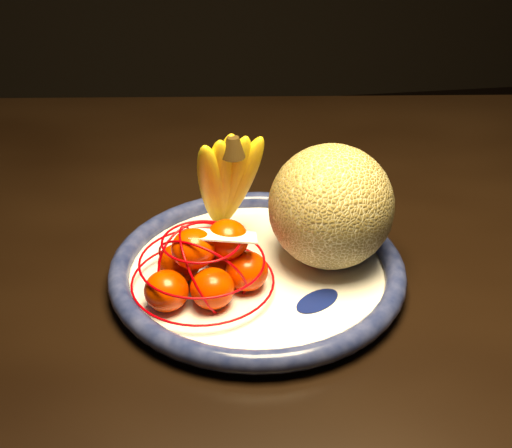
{
  "coord_description": "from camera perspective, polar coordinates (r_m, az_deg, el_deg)",
  "views": [
    {
      "loc": [
        -0.02,
        -0.91,
        1.25
      ],
      "look_at": [
        0.08,
        -0.24,
        0.84
      ],
      "focal_mm": 50.0,
      "sensor_mm": 36.0,
      "label": 1
    }
  ],
  "objects": [
    {
      "name": "banana_bunch",
      "position": [
        0.84,
        -2.43,
        3.64
      ],
      "size": [
        0.1,
        0.1,
        0.16
      ],
      "rotation": [
        0.0,
        0.0,
        0.22
      ],
      "color": "yellow",
      "rests_on": "fruit_bowl"
    },
    {
      "name": "fruit_bowl",
      "position": [
        0.81,
        0.09,
        -3.76
      ],
      "size": [
        0.34,
        0.34,
        0.03
      ],
      "rotation": [
        0.0,
        0.0,
        -0.02
      ],
      "color": "white",
      "rests_on": "dining_table"
    },
    {
      "name": "price_tag",
      "position": [
        0.75,
        -2.66,
        -0.95
      ],
      "size": [
        0.07,
        0.03,
        0.01
      ],
      "primitive_type": "cube",
      "rotation": [
        -0.14,
        0.1,
        -0.09
      ],
      "color": "white",
      "rests_on": "mandarin_bag"
    },
    {
      "name": "cantaloupe",
      "position": [
        0.8,
        6.02,
        1.39
      ],
      "size": [
        0.14,
        0.14,
        0.14
      ],
      "primitive_type": "sphere",
      "color": "olive",
      "rests_on": "fruit_bowl"
    },
    {
      "name": "mandarin_bag",
      "position": [
        0.77,
        -4.03,
        -3.36
      ],
      "size": [
        0.18,
        0.18,
        0.1
      ],
      "rotation": [
        0.0,
        0.0,
        0.13
      ],
      "color": "#FF3600",
      "rests_on": "fruit_bowl"
    },
    {
      "name": "dining_table",
      "position": [
        0.98,
        -9.77,
        -4.27
      ],
      "size": [
        1.63,
        1.1,
        0.77
      ],
      "rotation": [
        0.0,
        0.0,
        -0.12
      ],
      "color": "black",
      "rests_on": "ground"
    }
  ]
}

